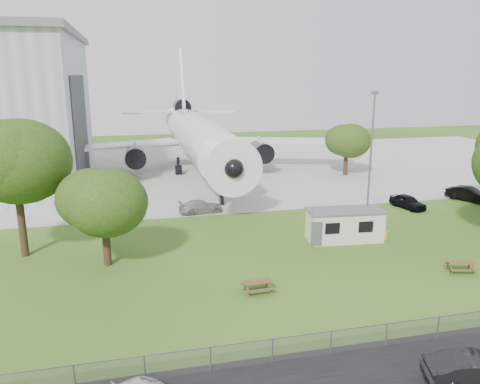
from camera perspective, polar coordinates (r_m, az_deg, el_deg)
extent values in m
plane|color=#527A2B|center=(33.30, 7.41, -9.77)|extent=(160.00, 160.00, 0.00)
cube|color=#B7B7B2|center=(68.62, -3.78, 2.88)|extent=(120.00, 46.00, 0.03)
cube|color=#2D3033|center=(62.02, -18.81, 7.25)|extent=(0.16, 16.00, 12.96)
cylinder|color=white|center=(63.58, -5.03, 6.60)|extent=(5.40, 34.00, 5.40)
cone|color=white|center=(45.10, -1.48, 3.52)|extent=(5.40, 5.50, 5.40)
cone|color=white|center=(84.21, -7.16, 8.96)|extent=(4.86, 9.00, 4.86)
cube|color=white|center=(66.36, -16.21, 5.37)|extent=(21.36, 10.77, 0.36)
cube|color=white|center=(69.69, 4.88, 6.28)|extent=(21.36, 10.77, 0.36)
cube|color=white|center=(83.89, -7.29, 12.84)|extent=(0.46, 9.96, 12.17)
cylinder|color=#515459|center=(62.76, -12.64, 4.27)|extent=(2.50, 4.20, 2.50)
cylinder|color=#515459|center=(65.17, 2.51, 4.96)|extent=(2.50, 4.20, 2.50)
cylinder|color=#515459|center=(83.06, -7.13, 10.27)|extent=(2.60, 4.50, 2.60)
cylinder|color=black|center=(49.30, -2.29, -0.20)|extent=(0.36, 0.36, 2.40)
cylinder|color=black|center=(64.86, -7.54, 3.19)|extent=(0.44, 0.44, 2.40)
cylinder|color=black|center=(65.63, -2.66, 3.43)|extent=(0.44, 0.44, 2.40)
cube|color=silver|center=(39.81, 12.63, -4.02)|extent=(6.20, 3.01, 2.50)
cube|color=#59595B|center=(39.42, 12.73, -2.21)|extent=(6.41, 3.23, 0.12)
cylinder|color=gold|center=(41.16, 17.21, -5.04)|extent=(0.50, 0.50, 0.70)
cube|color=gray|center=(25.70, 15.23, -17.96)|extent=(58.00, 0.04, 1.30)
cylinder|color=slate|center=(40.28, 15.56, 3.00)|extent=(0.16, 0.16, 12.00)
cylinder|color=#382619|center=(38.88, -25.00, -4.00)|extent=(0.56, 0.56, 4.42)
sphere|color=#415F18|center=(37.67, -25.85, 3.84)|extent=(8.35, 8.35, 8.35)
cylinder|color=#382619|center=(35.18, -15.93, -6.45)|extent=(0.56, 0.56, 2.77)
sphere|color=#415F18|center=(34.17, -16.31, -1.14)|extent=(5.86, 5.86, 5.86)
cylinder|color=#382619|center=(65.33, 12.73, 3.09)|extent=(0.56, 0.56, 2.51)
sphere|color=#415F18|center=(64.83, 12.88, 5.75)|extent=(6.01, 6.01, 6.01)
imported|color=black|center=(24.37, 27.08, -19.00)|extent=(4.79, 2.83, 1.49)
imported|color=black|center=(51.11, 19.76, -1.12)|extent=(2.52, 4.31, 1.38)
imported|color=black|center=(56.64, 26.11, -0.22)|extent=(3.70, 4.80, 1.52)
imported|color=#ACAEB3|center=(46.64, -4.80, -1.81)|extent=(4.51, 2.17, 1.27)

